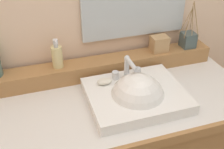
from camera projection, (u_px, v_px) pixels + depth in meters
name	position (u px, v px, depth m)	size (l,w,h in m)	color
back_ledge	(85.00, 70.00, 1.39)	(1.36, 0.11, 0.08)	#A47141
sink_basin	(137.00, 98.00, 1.23)	(0.42, 0.35, 0.27)	white
soap_bar	(104.00, 81.00, 1.27)	(0.07, 0.04, 0.02)	silver
soap_dispenser	(57.00, 56.00, 1.30)	(0.05, 0.05, 0.14)	#D8C686
reed_diffuser	(188.00, 39.00, 1.49)	(0.11, 0.08, 0.25)	#445453
trinket_box	(159.00, 44.00, 1.45)	(0.09, 0.07, 0.08)	tan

